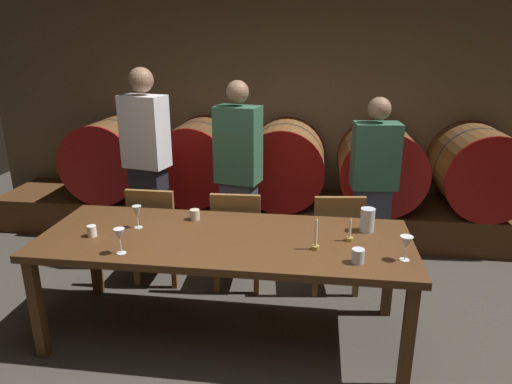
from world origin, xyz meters
name	(u,v)px	position (x,y,z in m)	size (l,w,h in m)	color
ground_plane	(259,368)	(0.00, 0.00, 0.00)	(9.24, 9.24, 0.00)	#3F3A33
back_wall	(291,92)	(0.00, 2.85, 1.47)	(7.11, 0.24, 2.94)	brown
barrel_shelf	(285,216)	(0.00, 2.30, 0.18)	(6.40, 0.90, 0.37)	#4C2D16
wine_barrel_far_left	(114,157)	(-1.94, 2.30, 0.79)	(0.85, 0.90, 0.85)	brown
wine_barrel_left	(199,160)	(-0.96, 2.30, 0.79)	(0.85, 0.90, 0.85)	#513319
wine_barrel_center	(285,163)	(-0.02, 2.30, 0.79)	(0.85, 0.90, 0.85)	brown
wine_barrel_right	(379,166)	(0.97, 2.30, 0.79)	(0.85, 0.90, 0.85)	brown
wine_barrel_far_right	(478,169)	(1.94, 2.30, 0.79)	(0.85, 0.90, 0.85)	brown
dining_table	(225,245)	(-0.28, 0.35, 0.70)	(2.53, 0.94, 0.77)	#4C2D16
chair_left	(156,230)	(-1.02, 1.03, 0.49)	(0.40, 0.40, 0.88)	brown
chair_center	(237,235)	(-0.31, 1.02, 0.49)	(0.41, 0.41, 0.88)	brown
chair_right	(336,238)	(0.50, 1.07, 0.49)	(0.45, 0.45, 0.88)	brown
guest_left	(148,167)	(-1.20, 1.39, 0.94)	(0.42, 0.32, 1.82)	black
guest_center	(238,176)	(-0.37, 1.43, 0.88)	(0.42, 0.32, 1.72)	#33384C
guest_right	(373,189)	(0.81, 1.41, 0.81)	(0.40, 0.28, 1.60)	#33384C
candle_left	(316,240)	(0.33, 0.23, 0.83)	(0.05, 0.05, 0.23)	olive
candle_right	(350,234)	(0.55, 0.39, 0.81)	(0.05, 0.05, 0.17)	olive
pitcher	(367,220)	(0.68, 0.58, 0.85)	(0.10, 0.10, 0.17)	silver
wine_glass_left	(137,213)	(-0.93, 0.42, 0.88)	(0.07, 0.07, 0.16)	silver
wine_glass_center	(120,236)	(-0.88, 0.01, 0.89)	(0.07, 0.07, 0.17)	white
wine_glass_right	(406,243)	(0.87, 0.15, 0.88)	(0.08, 0.08, 0.16)	silver
cup_left	(92,231)	(-1.18, 0.24, 0.81)	(0.06, 0.06, 0.08)	white
cup_center	(195,215)	(-0.56, 0.63, 0.81)	(0.07, 0.07, 0.08)	beige
cup_right	(358,256)	(0.59, 0.08, 0.81)	(0.08, 0.08, 0.09)	silver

